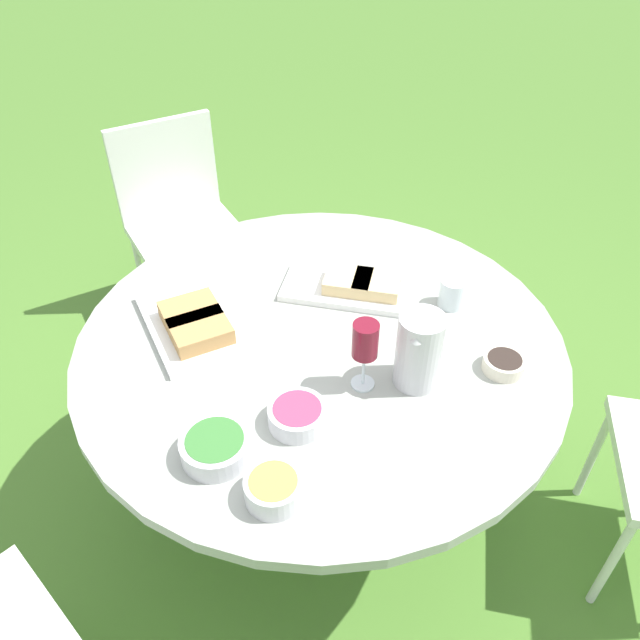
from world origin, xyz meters
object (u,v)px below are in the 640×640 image
chair_near_right (180,213)px  dining_table (320,361)px  water_pitcher (419,351)px  wine_glass (365,343)px

chair_near_right → dining_table: bearing=52.0°
chair_near_right → water_pitcher: bearing=57.0°
dining_table → water_pitcher: water_pitcher is taller
water_pitcher → wine_glass: (0.06, -0.12, 0.04)m
water_pitcher → dining_table: bearing=-102.3°
chair_near_right → water_pitcher: (0.80, 1.23, 0.32)m
dining_table → wine_glass: bearing=53.0°
dining_table → wine_glass: size_ratio=6.76×
dining_table → wine_glass: wine_glass is taller
dining_table → water_pitcher: bearing=77.7°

